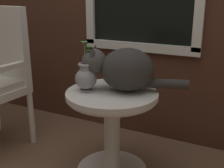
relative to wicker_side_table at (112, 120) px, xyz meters
The scene contains 3 objects.
wicker_side_table is the anchor object (origin of this frame).
cat 0.34m from the wicker_side_table, 44.79° to the left, with size 0.64×0.37×0.28m.
pewter_vase_with_ivy 0.33m from the wicker_side_table, 159.82° to the right, with size 0.14×0.14×0.31m.
Camera 1 is at (1.03, -1.31, 1.18)m, focal length 46.20 mm.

